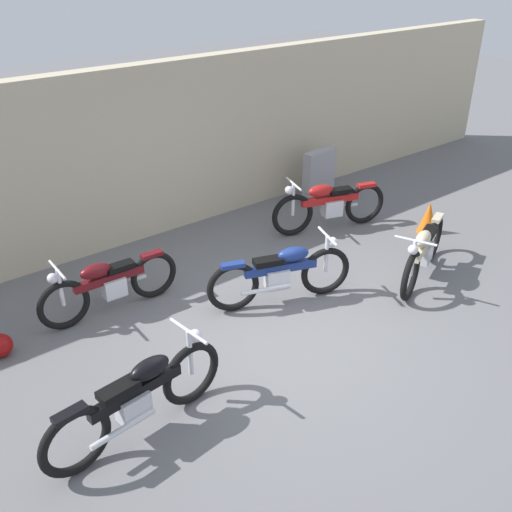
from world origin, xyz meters
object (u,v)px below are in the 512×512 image
at_px(stone_marker, 319,175).
at_px(motorcycle_cream, 423,251).
at_px(motorcycle_blue, 282,274).
at_px(helmet, 0,346).
at_px(motorcycle_maroon, 109,285).
at_px(traffic_cone, 428,218).
at_px(motorcycle_red, 329,205).
at_px(motorcycle_black, 139,398).

distance_m(stone_marker, motorcycle_cream, 3.22).
distance_m(stone_marker, motorcycle_blue, 3.73).
distance_m(helmet, motorcycle_cream, 5.76).
bearing_deg(stone_marker, motorcycle_maroon, -166.86).
bearing_deg(motorcycle_maroon, motorcycle_blue, 149.90).
bearing_deg(traffic_cone, motorcycle_maroon, 168.22).
bearing_deg(motorcycle_red, motorcycle_blue, 48.29).
distance_m(stone_marker, motorcycle_black, 6.47).
bearing_deg(motorcycle_maroon, stone_marker, -165.03).
height_order(stone_marker, motorcycle_maroon, stone_marker).
distance_m(stone_marker, motorcycle_maroon, 4.97).
bearing_deg(stone_marker, motorcycle_cream, -105.77).
bearing_deg(motorcycle_blue, motorcycle_black, -140.31).
relative_size(motorcycle_blue, motorcycle_maroon, 1.01).
relative_size(helmet, traffic_cone, 0.53).
relative_size(stone_marker, motorcycle_maroon, 0.49).
xyz_separation_m(motorcycle_blue, motorcycle_black, (-2.66, -0.97, 0.01)).
relative_size(stone_marker, motorcycle_cream, 0.50).
distance_m(motorcycle_maroon, motorcycle_black, 2.29).
height_order(stone_marker, motorcycle_blue, stone_marker).
relative_size(traffic_cone, motorcycle_red, 0.27).
bearing_deg(motorcycle_red, motorcycle_black, 42.58).
xyz_separation_m(stone_marker, motorcycle_red, (-0.81, -1.10, -0.02)).
bearing_deg(motorcycle_red, motorcycle_maroon, 18.12).
relative_size(motorcycle_maroon, motorcycle_red, 0.96).
bearing_deg(motorcycle_blue, stone_marker, 58.46).
relative_size(motorcycle_cream, motorcycle_red, 0.94).
height_order(traffic_cone, motorcycle_blue, motorcycle_blue).
height_order(helmet, traffic_cone, traffic_cone).
height_order(helmet, motorcycle_blue, motorcycle_blue).
bearing_deg(traffic_cone, motorcycle_cream, -146.13).
height_order(traffic_cone, motorcycle_maroon, motorcycle_maroon).
bearing_deg(helmet, traffic_cone, -8.86).
relative_size(helmet, motorcycle_red, 0.14).
distance_m(stone_marker, helmet, 6.42).
height_order(motorcycle_blue, motorcycle_cream, motorcycle_blue).
bearing_deg(traffic_cone, motorcycle_red, 137.51).
xyz_separation_m(helmet, motorcycle_cream, (5.42, -1.92, 0.29)).
relative_size(traffic_cone, motorcycle_black, 0.27).
bearing_deg(helmet, motorcycle_cream, -19.52).
height_order(motorcycle_cream, motorcycle_red, motorcycle_red).
distance_m(motorcycle_blue, motorcycle_red, 2.43).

